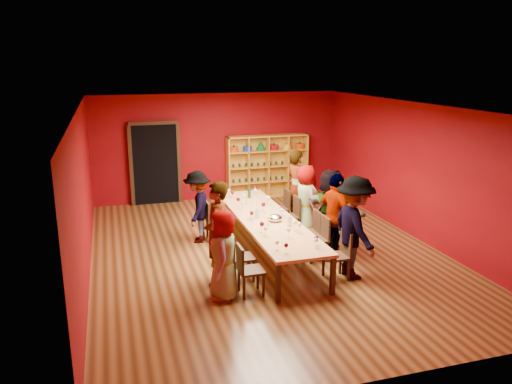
{
  "coord_description": "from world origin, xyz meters",
  "views": [
    {
      "loc": [
        -2.98,
        -9.27,
        3.88
      ],
      "look_at": [
        -0.04,
        0.61,
        1.15
      ],
      "focal_mm": 35.0,
      "sensor_mm": 36.0,
      "label": 1
    }
  ],
  "objects_px": {
    "person_left_3": "(198,207)",
    "spittoon_bowl": "(275,218)",
    "person_right_2": "(330,210)",
    "wine_bottle": "(249,193)",
    "chair_person_right_0": "(340,253)",
    "person_right_1": "(336,217)",
    "chair_person_right_1": "(320,236)",
    "chair_person_right_2": "(312,229)",
    "shelving_unit": "(267,163)",
    "chair_person_left_1": "(237,255)",
    "tasting_table": "(266,220)",
    "person_right_4": "(296,188)",
    "chair_person_left_0": "(246,267)",
    "chair_person_left_3": "(212,218)",
    "person_right_3": "(306,200)",
    "person_right_0": "(355,228)",
    "chair_person_right_3": "(292,214)",
    "person_left_0": "(223,255)",
    "chair_person_right_4": "(282,206)",
    "person_left_1": "(216,233)"
  },
  "relations": [
    {
      "from": "chair_person_right_0",
      "to": "person_right_1",
      "type": "relative_size",
      "value": 0.51
    },
    {
      "from": "person_right_0",
      "to": "chair_person_right_3",
      "type": "xyz_separation_m",
      "value": [
        -0.26,
        2.48,
        -0.45
      ]
    },
    {
      "from": "chair_person_left_1",
      "to": "chair_person_left_3",
      "type": "distance_m",
      "value": 2.21
    },
    {
      "from": "chair_person_right_1",
      "to": "person_left_0",
      "type": "bearing_deg",
      "value": -154.05
    },
    {
      "from": "tasting_table",
      "to": "person_right_4",
      "type": "height_order",
      "value": "person_right_4"
    },
    {
      "from": "person_right_0",
      "to": "person_right_3",
      "type": "relative_size",
      "value": 1.18
    },
    {
      "from": "shelving_unit",
      "to": "chair_person_right_1",
      "type": "bearing_deg",
      "value": -95.57
    },
    {
      "from": "person_left_3",
      "to": "person_right_0",
      "type": "xyz_separation_m",
      "value": [
        2.4,
        -2.65,
        0.16
      ]
    },
    {
      "from": "tasting_table",
      "to": "wine_bottle",
      "type": "height_order",
      "value": "wine_bottle"
    },
    {
      "from": "shelving_unit",
      "to": "wine_bottle",
      "type": "xyz_separation_m",
      "value": [
        -1.31,
        -2.72,
        -0.11
      ]
    },
    {
      "from": "spittoon_bowl",
      "to": "chair_person_left_3",
      "type": "bearing_deg",
      "value": 127.81
    },
    {
      "from": "person_left_3",
      "to": "person_right_4",
      "type": "bearing_deg",
      "value": 119.91
    },
    {
      "from": "person_left_3",
      "to": "chair_person_right_4",
      "type": "relative_size",
      "value": 1.78
    },
    {
      "from": "chair_person_right_3",
      "to": "chair_person_right_2",
      "type": "bearing_deg",
      "value": -90.0
    },
    {
      "from": "chair_person_right_3",
      "to": "person_left_0",
      "type": "bearing_deg",
      "value": -130.0
    },
    {
      "from": "chair_person_right_4",
      "to": "tasting_table",
      "type": "bearing_deg",
      "value": -120.13
    },
    {
      "from": "person_right_0",
      "to": "chair_person_right_0",
      "type": "bearing_deg",
      "value": 89.65
    },
    {
      "from": "chair_person_right_0",
      "to": "spittoon_bowl",
      "type": "bearing_deg",
      "value": 120.93
    },
    {
      "from": "person_right_1",
      "to": "person_right_2",
      "type": "distance_m",
      "value": 0.43
    },
    {
      "from": "person_left_0",
      "to": "chair_person_right_3",
      "type": "bearing_deg",
      "value": 153.85
    },
    {
      "from": "chair_person_right_2",
      "to": "spittoon_bowl",
      "type": "distance_m",
      "value": 0.86
    },
    {
      "from": "chair_person_right_2",
      "to": "chair_person_right_3",
      "type": "relative_size",
      "value": 1.0
    },
    {
      "from": "chair_person_right_0",
      "to": "chair_person_right_2",
      "type": "bearing_deg",
      "value": 90.0
    },
    {
      "from": "person_right_3",
      "to": "shelving_unit",
      "type": "bearing_deg",
      "value": -6.27
    },
    {
      "from": "person_left_3",
      "to": "chair_person_right_2",
      "type": "distance_m",
      "value": 2.53
    },
    {
      "from": "person_left_0",
      "to": "person_right_3",
      "type": "height_order",
      "value": "person_right_3"
    },
    {
      "from": "tasting_table",
      "to": "chair_person_left_0",
      "type": "xyz_separation_m",
      "value": [
        -0.91,
        -1.74,
        -0.2
      ]
    },
    {
      "from": "person_right_2",
      "to": "wine_bottle",
      "type": "height_order",
      "value": "person_right_2"
    },
    {
      "from": "chair_person_right_3",
      "to": "wine_bottle",
      "type": "bearing_deg",
      "value": 139.46
    },
    {
      "from": "chair_person_left_1",
      "to": "person_right_2",
      "type": "bearing_deg",
      "value": 21.92
    },
    {
      "from": "chair_person_right_4",
      "to": "wine_bottle",
      "type": "bearing_deg",
      "value": 178.02
    },
    {
      "from": "chair_person_right_1",
      "to": "chair_person_right_2",
      "type": "distance_m",
      "value": 0.42
    },
    {
      "from": "person_left_3",
      "to": "spittoon_bowl",
      "type": "xyz_separation_m",
      "value": [
        1.34,
        -1.31,
        0.02
      ]
    },
    {
      "from": "person_left_3",
      "to": "chair_person_left_1",
      "type": "bearing_deg",
      "value": 26.79
    },
    {
      "from": "person_right_0",
      "to": "wine_bottle",
      "type": "bearing_deg",
      "value": 18.45
    },
    {
      "from": "person_right_2",
      "to": "person_right_0",
      "type": "bearing_deg",
      "value": 156.39
    },
    {
      "from": "chair_person_left_0",
      "to": "person_right_2",
      "type": "height_order",
      "value": "person_right_2"
    },
    {
      "from": "chair_person_left_3",
      "to": "person_left_0",
      "type": "bearing_deg",
      "value": -97.97
    },
    {
      "from": "person_left_1",
      "to": "person_right_2",
      "type": "distance_m",
      "value": 2.75
    },
    {
      "from": "chair_person_right_0",
      "to": "person_right_0",
      "type": "relative_size",
      "value": 0.47
    },
    {
      "from": "shelving_unit",
      "to": "chair_person_left_1",
      "type": "bearing_deg",
      "value": -112.91
    },
    {
      "from": "spittoon_bowl",
      "to": "person_right_2",
      "type": "bearing_deg",
      "value": -0.06
    },
    {
      "from": "chair_person_left_3",
      "to": "spittoon_bowl",
      "type": "relative_size",
      "value": 3.17
    },
    {
      "from": "shelving_unit",
      "to": "person_right_2",
      "type": "xyz_separation_m",
      "value": [
        -0.09,
        -4.56,
        -0.11
      ]
    },
    {
      "from": "shelving_unit",
      "to": "person_right_1",
      "type": "height_order",
      "value": "shelving_unit"
    },
    {
      "from": "spittoon_bowl",
      "to": "wine_bottle",
      "type": "bearing_deg",
      "value": 90.62
    },
    {
      "from": "person_left_3",
      "to": "person_right_0",
      "type": "distance_m",
      "value": 3.58
    },
    {
      "from": "person_left_1",
      "to": "person_right_3",
      "type": "relative_size",
      "value": 1.17
    },
    {
      "from": "chair_person_right_2",
      "to": "person_right_0",
      "type": "bearing_deg",
      "value": -78.91
    },
    {
      "from": "chair_person_left_1",
      "to": "person_right_3",
      "type": "xyz_separation_m",
      "value": [
        2.14,
        2.04,
        0.31
      ]
    }
  ]
}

